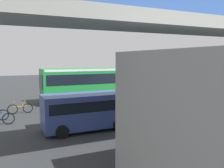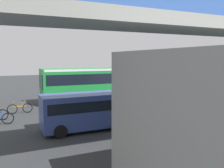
{
  "view_description": "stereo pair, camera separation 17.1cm",
  "coord_description": "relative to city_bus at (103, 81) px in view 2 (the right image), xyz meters",
  "views": [
    {
      "loc": [
        9.94,
        21.08,
        4.0
      ],
      "look_at": [
        0.69,
        0.72,
        1.6
      ],
      "focal_mm": 37.55,
      "sensor_mm": 36.0,
      "label": 1
    },
    {
      "loc": [
        9.79,
        21.15,
        4.0
      ],
      "look_at": [
        0.69,
        0.72,
        1.6
      ],
      "focal_mm": 37.55,
      "sensor_mm": 36.0,
      "label": 2
    }
  ],
  "objects": [
    {
      "name": "lane_dash_centre",
      "position": [
        2.52,
        -2.6,
        -1.88
      ],
      "size": [
        2.0,
        0.2,
        0.01
      ],
      "primitive_type": "cube",
      "color": "silver",
      "rests_on": "ground"
    },
    {
      "name": "parked_van",
      "position": [
        4.42,
        8.24,
        -0.7
      ],
      "size": [
        4.8,
        2.17,
        2.05
      ],
      "color": "#33478C",
      "rests_on": "ground"
    },
    {
      "name": "city_bus",
      "position": [
        0.0,
        0.0,
        0.0
      ],
      "size": [
        11.54,
        2.85,
        3.15
      ],
      "color": "#1E8C38",
      "rests_on": "ground"
    },
    {
      "name": "bicycle_orange",
      "position": [
        7.61,
        2.54,
        -1.51
      ],
      "size": [
        1.77,
        0.44,
        0.96
      ],
      "color": "black",
      "rests_on": "ground"
    },
    {
      "name": "lane_dash_leftmost",
      "position": [
        -5.48,
        -2.6,
        -1.88
      ],
      "size": [
        2.0,
        0.2,
        0.01
      ],
      "primitive_type": "cube",
      "color": "silver",
      "rests_on": "ground"
    },
    {
      "name": "lane_dash_left",
      "position": [
        -1.48,
        -2.6,
        -1.88
      ],
      "size": [
        2.0,
        0.2,
        0.01
      ],
      "primitive_type": "cube",
      "color": "silver",
      "rests_on": "ground"
    },
    {
      "name": "ground",
      "position": [
        -1.48,
        -0.37,
        -1.88
      ],
      "size": [
        80.0,
        80.0,
        0.0
      ],
      "primitive_type": "plane",
      "color": "#2D3033"
    },
    {
      "name": "pedestrian",
      "position": [
        0.52,
        -2.53,
        -1.0
      ],
      "size": [
        0.38,
        0.38,
        1.79
      ],
      "color": "#2D2D38",
      "rests_on": "ground"
    }
  ]
}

